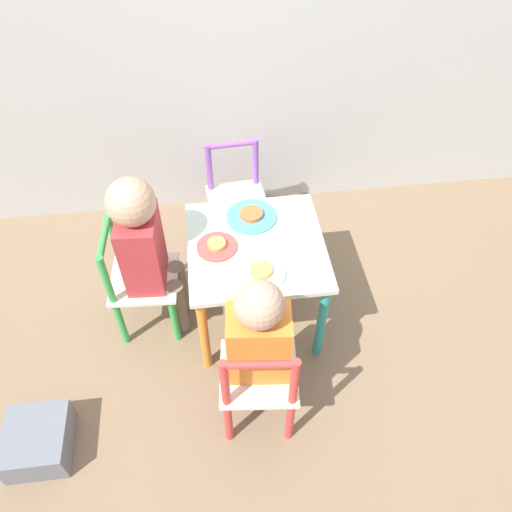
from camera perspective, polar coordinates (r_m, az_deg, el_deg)
name	(u,v)px	position (r m, az deg, el deg)	size (l,w,h in m)	color
ground_plane	(256,313)	(2.19, 0.00, -6.53)	(6.00, 6.00, 0.00)	#7F664C
kids_table	(256,257)	(1.91, 0.00, -0.16)	(0.51, 0.51, 0.44)	silver
chair_green	(139,282)	(2.03, -13.22, -2.86)	(0.28, 0.28, 0.51)	silver
chair_red	(259,381)	(1.73, 0.32, -14.11)	(0.29, 0.29, 0.51)	silver
chair_purple	(236,200)	(2.32, -2.25, 6.37)	(0.28, 0.28, 0.51)	silver
child_left	(146,245)	(1.87, -12.49, 1.21)	(0.22, 0.21, 0.75)	#7A6B5B
child_front	(259,339)	(1.62, 0.29, -9.45)	(0.21, 0.22, 0.70)	#38383D
plate_left	(217,246)	(1.84, -4.51, 1.14)	(0.15, 0.15, 0.03)	#E54C47
plate_front	(261,272)	(1.75, 0.59, -1.86)	(0.17, 0.17, 0.03)	white
plate_back	(251,216)	(1.96, -0.53, 4.60)	(0.20, 0.20, 0.03)	#4C9EE0
storage_bin	(38,441)	(2.00, -23.64, -18.80)	(0.22, 0.23, 0.13)	slate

